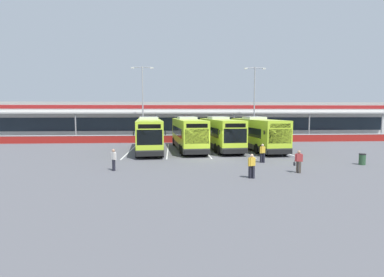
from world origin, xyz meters
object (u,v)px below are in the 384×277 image
pedestrian_near_bin (262,153)px  coach_bus_leftmost (149,135)px  litter_bin (362,159)px  coach_bus_centre (220,134)px  coach_bus_left_centre (188,134)px  pedestrian_child (252,165)px  lamp_post_west (143,99)px  lamp_post_centre (254,99)px  coach_bus_right_centre (257,134)px  pedestrian_with_handbag (298,161)px  pedestrian_in_dark_coat (114,159)px

pedestrian_near_bin → coach_bus_leftmost: bearing=141.6°
litter_bin → coach_bus_leftmost: bearing=151.9°
coach_bus_centre → litter_bin: (10.12, -10.89, -1.32)m
coach_bus_left_centre → coach_bus_leftmost: bearing=-169.0°
coach_bus_centre → pedestrian_child: coach_bus_centre is taller
lamp_post_west → lamp_post_centre: 16.68m
coach_bus_leftmost → coach_bus_left_centre: 4.47m
coach_bus_right_centre → lamp_post_west: size_ratio=1.12×
coach_bus_centre → lamp_post_west: (-9.89, 10.36, 4.50)m
coach_bus_right_centre → litter_bin: 11.93m
pedestrian_with_handbag → pedestrian_child: same height
litter_bin → pedestrian_near_bin: bearing=168.9°
coach_bus_leftmost → coach_bus_right_centre: size_ratio=1.00×
coach_bus_centre → lamp_post_centre: (6.78, 9.91, 4.50)m
coach_bus_right_centre → pedestrian_in_dark_coat: bearing=-141.1°
pedestrian_with_handbag → pedestrian_child: 4.10m
coach_bus_centre → pedestrian_child: (-0.34, -15.18, -0.91)m
pedestrian_with_handbag → pedestrian_near_bin: same height
coach_bus_right_centre → pedestrian_child: (-4.53, -14.55, -0.91)m
coach_bus_right_centre → litter_bin: bearing=-60.0°
pedestrian_near_bin → lamp_post_centre: (4.60, 19.25, 5.42)m
coach_bus_centre → pedestrian_near_bin: (2.19, -9.34, -0.91)m
coach_bus_right_centre → coach_bus_left_centre: bearing=177.7°
coach_bus_centre → pedestrian_near_bin: coach_bus_centre is taller
coach_bus_left_centre → coach_bus_right_centre: 7.93m
pedestrian_child → pedestrian_near_bin: (2.53, 5.85, 0.00)m
coach_bus_left_centre → coach_bus_right_centre: same height
pedestrian_with_handbag → litter_bin: 7.23m
coach_bus_centre → pedestrian_child: bearing=-91.3°
coach_bus_leftmost → pedestrian_near_bin: bearing=-38.4°
pedestrian_near_bin → lamp_post_centre: 20.52m
pedestrian_near_bin → pedestrian_child: bearing=-113.4°
pedestrian_child → litter_bin: (10.47, 4.29, -0.41)m
coach_bus_left_centre → pedestrian_in_dark_coat: size_ratio=7.61×
lamp_post_west → coach_bus_leftmost: bearing=-81.3°
pedestrian_near_bin → lamp_post_centre: size_ratio=0.15×
pedestrian_child → lamp_post_centre: bearing=74.1°
coach_bus_right_centre → pedestrian_near_bin: (-2.00, -8.70, -0.91)m
coach_bus_right_centre → coach_bus_centre: bearing=171.4°
pedestrian_in_dark_coat → coach_bus_left_centre: bearing=62.1°
coach_bus_leftmost → lamp_post_centre: size_ratio=1.12×
coach_bus_left_centre → coach_bus_centre: 3.75m
pedestrian_with_handbag → lamp_post_west: bearing=119.1°
coach_bus_leftmost → pedestrian_with_handbag: coach_bus_leftmost is taller
coach_bus_left_centre → pedestrian_near_bin: coach_bus_left_centre is taller
pedestrian_child → lamp_post_centre: lamp_post_centre is taller
pedestrian_child → lamp_post_west: (-9.54, 25.54, 5.42)m
litter_bin → coach_bus_left_centre: bearing=142.7°
coach_bus_centre → pedestrian_child: size_ratio=7.61×
coach_bus_leftmost → lamp_post_west: (-1.76, 11.53, 4.50)m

